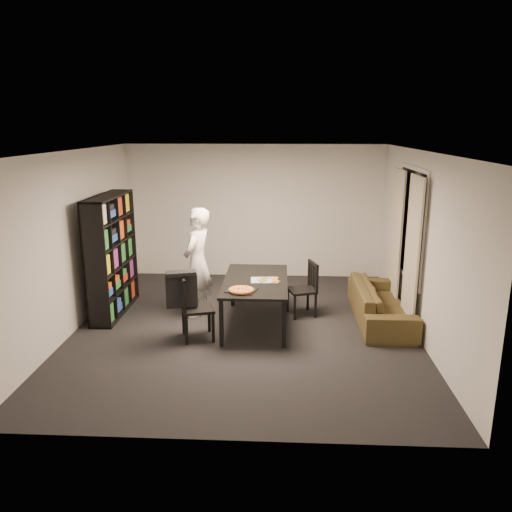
{
  "coord_description": "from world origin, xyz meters",
  "views": [
    {
      "loc": [
        0.52,
        -6.92,
        2.94
      ],
      "look_at": [
        0.16,
        0.27,
        1.05
      ],
      "focal_mm": 35.0,
      "sensor_mm": 36.0,
      "label": 1
    }
  ],
  "objects_px": {
    "pepperoni_pizza": "(241,290)",
    "person": "(197,262)",
    "bookshelf": "(112,255)",
    "dining_table": "(256,284)",
    "chair_right": "(307,285)",
    "baking_tray": "(241,290)",
    "sofa": "(381,303)",
    "chair_left": "(191,303)"
  },
  "relations": [
    {
      "from": "bookshelf",
      "to": "person",
      "type": "relative_size",
      "value": 1.1
    },
    {
      "from": "chair_left",
      "to": "bookshelf",
      "type": "bearing_deg",
      "value": 38.37
    },
    {
      "from": "dining_table",
      "to": "sofa",
      "type": "height_order",
      "value": "dining_table"
    },
    {
      "from": "chair_left",
      "to": "baking_tray",
      "type": "height_order",
      "value": "chair_left"
    },
    {
      "from": "bookshelf",
      "to": "baking_tray",
      "type": "height_order",
      "value": "bookshelf"
    },
    {
      "from": "chair_left",
      "to": "chair_right",
      "type": "height_order",
      "value": "chair_left"
    },
    {
      "from": "chair_right",
      "to": "sofa",
      "type": "xyz_separation_m",
      "value": [
        1.13,
        -0.21,
        -0.21
      ]
    },
    {
      "from": "pepperoni_pizza",
      "to": "sofa",
      "type": "relative_size",
      "value": 0.18
    },
    {
      "from": "bookshelf",
      "to": "chair_left",
      "type": "relative_size",
      "value": 2.04
    },
    {
      "from": "dining_table",
      "to": "baking_tray",
      "type": "relative_size",
      "value": 4.26
    },
    {
      "from": "dining_table",
      "to": "chair_right",
      "type": "relative_size",
      "value": 1.97
    },
    {
      "from": "chair_right",
      "to": "pepperoni_pizza",
      "type": "relative_size",
      "value": 2.47
    },
    {
      "from": "baking_tray",
      "to": "pepperoni_pizza",
      "type": "bearing_deg",
      "value": -88.23
    },
    {
      "from": "dining_table",
      "to": "person",
      "type": "relative_size",
      "value": 0.99
    },
    {
      "from": "bookshelf",
      "to": "sofa",
      "type": "height_order",
      "value": "bookshelf"
    },
    {
      "from": "bookshelf",
      "to": "dining_table",
      "type": "height_order",
      "value": "bookshelf"
    },
    {
      "from": "person",
      "to": "baking_tray",
      "type": "relative_size",
      "value": 4.32
    },
    {
      "from": "dining_table",
      "to": "chair_left",
      "type": "height_order",
      "value": "chair_left"
    },
    {
      "from": "person",
      "to": "sofa",
      "type": "bearing_deg",
      "value": 102.84
    },
    {
      "from": "dining_table",
      "to": "pepperoni_pizza",
      "type": "distance_m",
      "value": 0.59
    },
    {
      "from": "chair_left",
      "to": "person",
      "type": "relative_size",
      "value": 0.54
    },
    {
      "from": "dining_table",
      "to": "chair_left",
      "type": "relative_size",
      "value": 1.83
    },
    {
      "from": "baking_tray",
      "to": "sofa",
      "type": "xyz_separation_m",
      "value": [
        2.1,
        0.76,
        -0.43
      ]
    },
    {
      "from": "chair_right",
      "to": "baking_tray",
      "type": "bearing_deg",
      "value": -62.62
    },
    {
      "from": "baking_tray",
      "to": "sofa",
      "type": "relative_size",
      "value": 0.21
    },
    {
      "from": "baking_tray",
      "to": "pepperoni_pizza",
      "type": "xyz_separation_m",
      "value": [
        0.0,
        -0.05,
        0.02
      ]
    },
    {
      "from": "baking_tray",
      "to": "pepperoni_pizza",
      "type": "height_order",
      "value": "pepperoni_pizza"
    },
    {
      "from": "bookshelf",
      "to": "person",
      "type": "xyz_separation_m",
      "value": [
        1.38,
        -0.07,
        -0.09
      ]
    },
    {
      "from": "dining_table",
      "to": "baking_tray",
      "type": "xyz_separation_m",
      "value": [
        -0.17,
        -0.51,
        0.07
      ]
    },
    {
      "from": "dining_table",
      "to": "bookshelf",
      "type": "bearing_deg",
      "value": 169.45
    },
    {
      "from": "chair_right",
      "to": "baking_tray",
      "type": "relative_size",
      "value": 2.16
    },
    {
      "from": "chair_left",
      "to": "baking_tray",
      "type": "relative_size",
      "value": 2.33
    },
    {
      "from": "person",
      "to": "baking_tray",
      "type": "xyz_separation_m",
      "value": [
        0.76,
        -0.87,
        -0.15
      ]
    },
    {
      "from": "chair_right",
      "to": "chair_left",
      "type": "bearing_deg",
      "value": -75.91
    },
    {
      "from": "dining_table",
      "to": "pepperoni_pizza",
      "type": "xyz_separation_m",
      "value": [
        -0.17,
        -0.56,
        0.09
      ]
    },
    {
      "from": "chair_right",
      "to": "person",
      "type": "distance_m",
      "value": 1.76
    },
    {
      "from": "person",
      "to": "pepperoni_pizza",
      "type": "distance_m",
      "value": 1.2
    },
    {
      "from": "person",
      "to": "sofa",
      "type": "xyz_separation_m",
      "value": [
        2.85,
        -0.11,
        -0.58
      ]
    },
    {
      "from": "bookshelf",
      "to": "baking_tray",
      "type": "relative_size",
      "value": 4.75
    },
    {
      "from": "chair_left",
      "to": "person",
      "type": "height_order",
      "value": "person"
    },
    {
      "from": "pepperoni_pizza",
      "to": "person",
      "type": "bearing_deg",
      "value": 129.41
    },
    {
      "from": "chair_right",
      "to": "person",
      "type": "relative_size",
      "value": 0.5
    }
  ]
}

